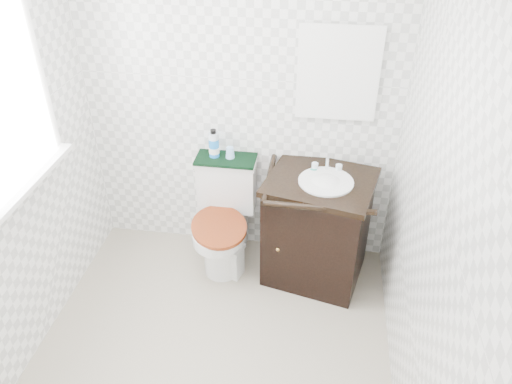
% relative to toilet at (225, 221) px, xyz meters
% --- Properties ---
extents(floor, '(2.40, 2.40, 0.00)m').
position_rel_toilet_xyz_m(floor, '(0.08, -0.97, -0.35)').
color(floor, '#A9A288').
rests_on(floor, ground).
extents(wall_back, '(2.40, 0.00, 2.40)m').
position_rel_toilet_xyz_m(wall_back, '(0.08, 0.23, 0.85)').
color(wall_back, white).
rests_on(wall_back, ground).
extents(wall_right, '(0.00, 2.40, 2.40)m').
position_rel_toilet_xyz_m(wall_right, '(1.18, -0.97, 0.85)').
color(wall_right, white).
rests_on(wall_right, ground).
extents(mirror, '(0.50, 0.02, 0.60)m').
position_rel_toilet_xyz_m(mirror, '(0.73, 0.21, 1.10)').
color(mirror, silver).
rests_on(mirror, wall_back).
extents(toilet, '(0.49, 0.68, 0.80)m').
position_rel_toilet_xyz_m(toilet, '(0.00, 0.00, 0.00)').
color(toilet, white).
rests_on(toilet, floor).
extents(vanity, '(0.81, 0.73, 0.92)m').
position_rel_toilet_xyz_m(vanity, '(0.68, -0.06, 0.08)').
color(vanity, black).
rests_on(vanity, floor).
extents(trash_bin, '(0.22, 0.19, 0.26)m').
position_rel_toilet_xyz_m(trash_bin, '(0.07, -0.17, -0.22)').
color(trash_bin, silver).
rests_on(trash_bin, floor).
extents(towel, '(0.43, 0.22, 0.02)m').
position_rel_toilet_xyz_m(towel, '(-0.00, 0.12, 0.46)').
color(towel, black).
rests_on(towel, toilet).
extents(mouthwash_bottle, '(0.07, 0.07, 0.21)m').
position_rel_toilet_xyz_m(mouthwash_bottle, '(-0.08, 0.14, 0.56)').
color(mouthwash_bottle, blue).
rests_on(mouthwash_bottle, towel).
extents(cup, '(0.06, 0.06, 0.08)m').
position_rel_toilet_xyz_m(cup, '(0.03, 0.13, 0.51)').
color(cup, '#96C5F6').
rests_on(cup, towel).
extents(soap_bar, '(0.06, 0.04, 0.02)m').
position_rel_toilet_xyz_m(soap_bar, '(0.62, 0.04, 0.48)').
color(soap_bar, '#1B8576').
rests_on(soap_bar, vanity).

